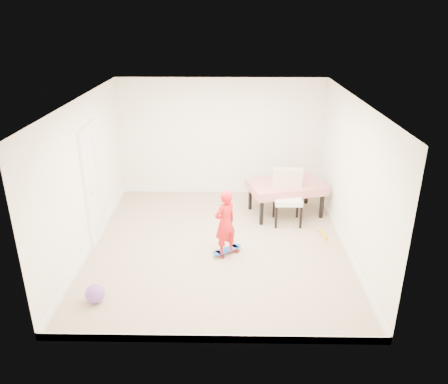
{
  "coord_description": "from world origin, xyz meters",
  "views": [
    {
      "loc": [
        0.21,
        -6.86,
        3.89
      ],
      "look_at": [
        0.1,
        0.2,
        0.95
      ],
      "focal_mm": 35.0,
      "sensor_mm": 36.0,
      "label": 1
    }
  ],
  "objects_px": {
    "dining_chair": "(288,198)",
    "child": "(225,225)",
    "dining_table": "(285,198)",
    "balloon": "(95,294)",
    "skateboard": "(227,251)"
  },
  "relations": [
    {
      "from": "skateboard",
      "to": "balloon",
      "type": "height_order",
      "value": "balloon"
    },
    {
      "from": "dining_table",
      "to": "balloon",
      "type": "xyz_separation_m",
      "value": [
        -3.06,
        -3.04,
        -0.2
      ]
    },
    {
      "from": "dining_table",
      "to": "skateboard",
      "type": "relative_size",
      "value": 2.54
    },
    {
      "from": "dining_table",
      "to": "skateboard",
      "type": "xyz_separation_m",
      "value": [
        -1.18,
        -1.65,
        -0.3
      ]
    },
    {
      "from": "dining_table",
      "to": "dining_chair",
      "type": "height_order",
      "value": "dining_chair"
    },
    {
      "from": "child",
      "to": "balloon",
      "type": "height_order",
      "value": "child"
    },
    {
      "from": "skateboard",
      "to": "balloon",
      "type": "distance_m",
      "value": 2.35
    },
    {
      "from": "dining_table",
      "to": "balloon",
      "type": "height_order",
      "value": "dining_table"
    },
    {
      "from": "dining_chair",
      "to": "child",
      "type": "bearing_deg",
      "value": -133.51
    },
    {
      "from": "dining_chair",
      "to": "balloon",
      "type": "relative_size",
      "value": 3.8
    },
    {
      "from": "balloon",
      "to": "dining_chair",
      "type": "bearing_deg",
      "value": 40.52
    },
    {
      "from": "dining_table",
      "to": "dining_chair",
      "type": "bearing_deg",
      "value": -106.38
    },
    {
      "from": "balloon",
      "to": "dining_table",
      "type": "bearing_deg",
      "value": 44.75
    },
    {
      "from": "child",
      "to": "dining_table",
      "type": "bearing_deg",
      "value": -164.81
    },
    {
      "from": "dining_chair",
      "to": "child",
      "type": "relative_size",
      "value": 0.92
    }
  ]
}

